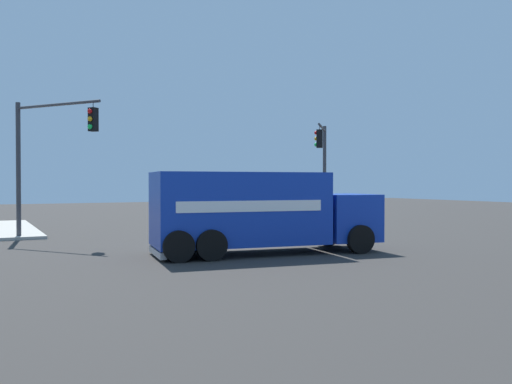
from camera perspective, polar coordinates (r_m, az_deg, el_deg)
The scene contains 4 objects.
ground_plane at distance 20.79m, azimuth 1.75°, elevation -5.85°, with size 100.00×100.00×0.00m, color #33302D.
delivery_truck at distance 18.98m, azimuth 0.38°, elevation -2.03°, with size 3.75×8.22×2.83m.
traffic_light_primary at distance 24.86m, azimuth -21.43°, elevation 4.49°, with size 3.96×2.89×5.85m.
traffic_light_secondary at distance 30.58m, azimuth 7.02°, elevation 3.36°, with size 2.85×2.38×5.74m.
Camera 1 is at (-18.00, 10.10, 2.48)m, focal length 38.11 mm.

